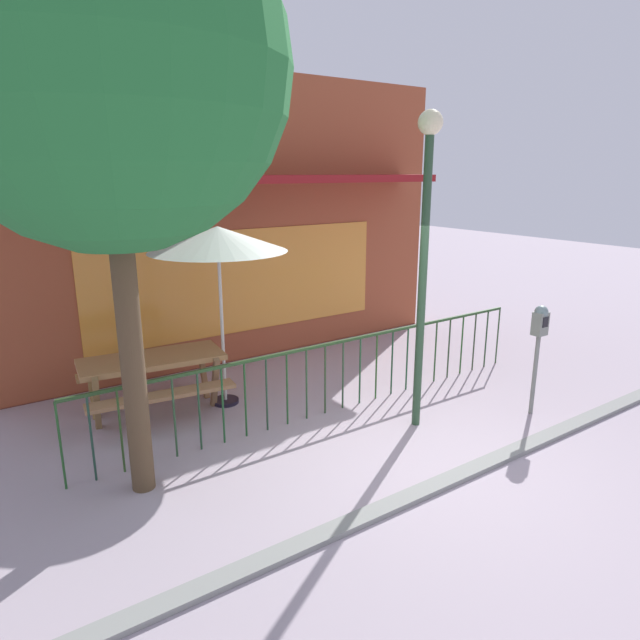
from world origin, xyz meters
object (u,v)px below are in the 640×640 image
object	(u,v)px
parking_meter_near	(539,331)
street_lamp	(425,228)
street_tree	(104,66)
patio_umbrella	(218,240)
picnic_table_left	(153,369)

from	to	relation	value
parking_meter_near	street_lamp	bearing A→B (deg)	157.23
parking_meter_near	street_tree	world-z (taller)	street_tree
parking_meter_near	street_lamp	xyz separation A→B (m)	(-1.49, 0.63, 1.34)
street_lamp	patio_umbrella	bearing A→B (deg)	130.88
street_tree	street_lamp	distance (m)	3.64
picnic_table_left	parking_meter_near	size ratio (longest dim) A/B	1.32
patio_umbrella	parking_meter_near	xyz separation A→B (m)	(3.20, -2.60, -1.11)
patio_umbrella	parking_meter_near	bearing A→B (deg)	-39.09
patio_umbrella	street_tree	bearing A→B (deg)	-137.17
patio_umbrella	parking_meter_near	world-z (taller)	patio_umbrella
picnic_table_left	street_lamp	bearing A→B (deg)	-40.48
street_lamp	picnic_table_left	bearing A→B (deg)	139.52
picnic_table_left	patio_umbrella	xyz separation A→B (m)	(0.89, -0.25, 1.63)
picnic_table_left	street_lamp	distance (m)	3.89
picnic_table_left	parking_meter_near	distance (m)	5.01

